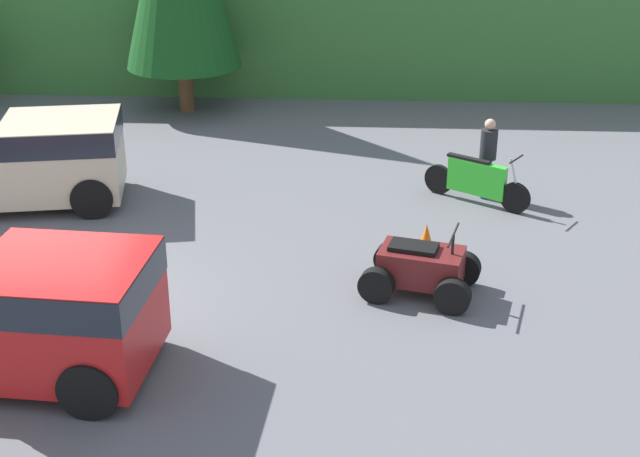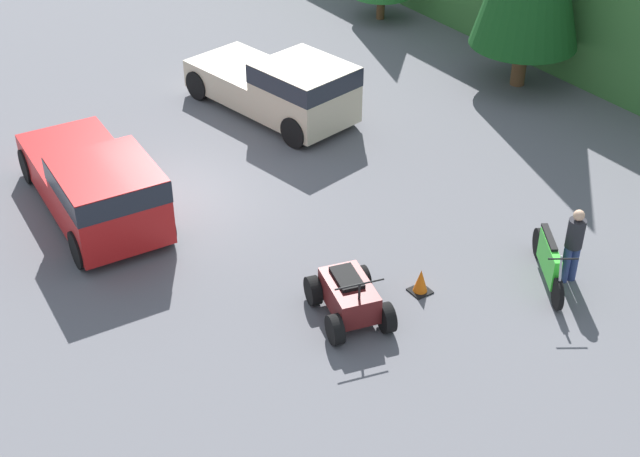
% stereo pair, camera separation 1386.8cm
% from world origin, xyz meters
% --- Properties ---
extents(ground_plane, '(80.00, 80.00, 0.00)m').
position_xyz_m(ground_plane, '(0.00, 0.00, 0.00)').
color(ground_plane, '#5B5B60').
extents(hillside_backdrop, '(44.00, 6.00, 4.51)m').
position_xyz_m(hillside_backdrop, '(0.00, 16.00, 2.25)').
color(hillside_backdrop, '#387033').
rests_on(hillside_backdrop, ground_plane).
extents(pickup_truck_red, '(5.38, 2.49, 1.82)m').
position_xyz_m(pickup_truck_red, '(-0.03, -1.67, 0.96)').
color(pickup_truck_red, red).
rests_on(pickup_truck_red, ground_plane).
extents(pickup_truck_second, '(5.51, 3.06, 1.82)m').
position_xyz_m(pickup_truck_second, '(-2.18, 4.62, 0.96)').
color(pickup_truck_second, beige).
rests_on(pickup_truck_second, ground_plane).
extents(dirt_bike, '(2.11, 1.44, 1.18)m').
position_xyz_m(dirt_bike, '(7.34, 5.20, 0.49)').
color(dirt_bike, black).
rests_on(dirt_bike, ground_plane).
extents(quad_atv, '(2.15, 1.71, 1.18)m').
position_xyz_m(quad_atv, '(5.98, 1.07, 0.46)').
color(quad_atv, black).
rests_on(quad_atv, ground_plane).
extents(rider_person, '(0.44, 0.44, 1.74)m').
position_xyz_m(rider_person, '(7.59, 5.58, 0.95)').
color(rider_person, navy).
rests_on(rider_person, ground_plane).
extents(traffic_cone, '(0.42, 0.42, 0.55)m').
position_xyz_m(traffic_cone, '(6.17, 2.75, 0.25)').
color(traffic_cone, black).
rests_on(traffic_cone, ground_plane).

